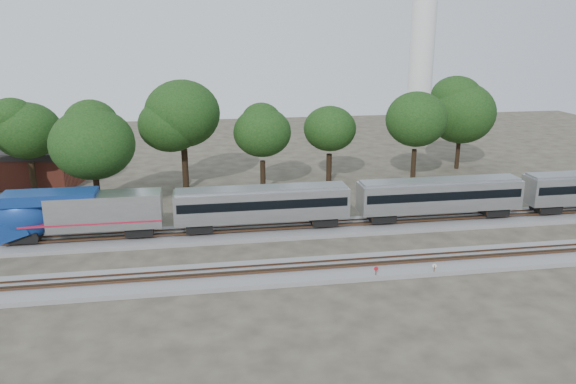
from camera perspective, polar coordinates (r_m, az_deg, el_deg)
name	(u,v)px	position (r m, az deg, el deg)	size (l,w,h in m)	color
ground	(300,255)	(51.44, 1.28, -6.37)	(160.00, 160.00, 0.00)	#383328
track_far	(290,230)	(56.86, 0.17, -3.87)	(160.00, 5.00, 0.73)	slate
track_near	(309,270)	(47.76, 2.16, -7.97)	(160.00, 5.00, 0.73)	slate
train	(523,190)	(64.87, 22.77, 0.16)	(108.17, 3.09, 4.55)	silver
switch_stand_red	(376,271)	(46.86, 8.92, -7.96)	(0.37, 0.07, 1.15)	#512D19
switch_stand_white	(434,268)	(48.46, 14.64, -7.51)	(0.34, 0.13, 1.10)	#512D19
switch_lever	(384,276)	(47.52, 9.72, -8.42)	(0.50, 0.30, 0.30)	#512D19
brick_building	(38,167)	(79.72, -24.08, 2.31)	(11.40, 9.13, 4.86)	brown
tree_1	(27,131)	(73.00, -24.99, 5.66)	(8.37, 8.37, 11.80)	black
tree_2	(92,144)	(62.78, -19.25, 4.62)	(8.22, 8.22, 11.58)	black
tree_3	(182,114)	(70.66, -10.69, 7.82)	(9.87, 9.87, 13.92)	black
tree_4	(262,132)	(68.29, -2.63, 6.06)	(7.81, 7.81, 11.01)	black
tree_5	(330,129)	(73.29, 4.26, 6.42)	(7.39, 7.39, 10.42)	black
tree_6	(416,119)	(74.43, 12.91, 7.20)	(8.67, 8.67, 12.23)	black
tree_7	(461,113)	(84.37, 17.18, 7.68)	(8.31, 8.31, 11.72)	black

